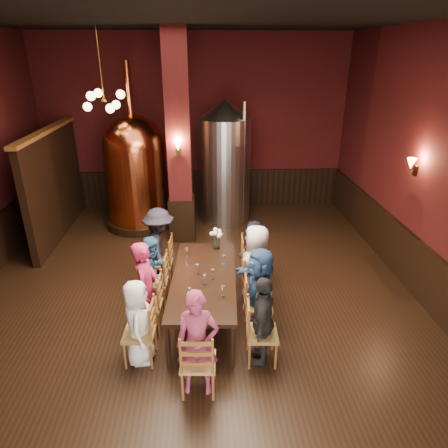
{
  "coord_description": "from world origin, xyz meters",
  "views": [
    {
      "loc": [
        0.19,
        -5.75,
        4.04
      ],
      "look_at": [
        0.52,
        0.2,
        1.45
      ],
      "focal_mm": 32.0,
      "sensor_mm": 36.0,
      "label": 1
    }
  ],
  "objects": [
    {
      "name": "person_2",
      "position": [
        -0.65,
        0.09,
        0.65
      ],
      "size": [
        0.55,
        0.7,
        1.29
      ],
      "primitive_type": "imported",
      "rotation": [
        0.0,
        0.0,
        1.13
      ],
      "color": "#275284",
      "rests_on": "ground"
    },
    {
      "name": "steel_vessel",
      "position": [
        0.74,
        3.78,
        1.51
      ],
      "size": [
        1.39,
        1.39,
        3.01
      ],
      "rotation": [
        0.0,
        0.0,
        -0.12
      ],
      "color": "#B2B2B7",
      "rests_on": "ground"
    },
    {
      "name": "pendant_cluster",
      "position": [
        -1.8,
        2.9,
        3.1
      ],
      "size": [
        0.9,
        0.9,
        1.7
      ],
      "primitive_type": null,
      "color": "#A57226",
      "rests_on": "room"
    },
    {
      "name": "chair_1",
      "position": [
        -0.69,
        -0.56,
        0.46
      ],
      "size": [
        0.49,
        0.49,
        0.92
      ],
      "primitive_type": null,
      "rotation": [
        0.0,
        0.0,
        -1.63
      ],
      "color": "brown",
      "rests_on": "ground"
    },
    {
      "name": "person_5",
      "position": [
        1.0,
        -0.66,
        0.71
      ],
      "size": [
        0.66,
        1.37,
        1.42
      ],
      "primitive_type": "imported",
      "rotation": [
        0.0,
        0.0,
        4.9
      ],
      "color": "#2B4C81",
      "rests_on": "ground"
    },
    {
      "name": "wine_glass_2",
      "position": [
        0.08,
        -0.18,
        0.83
      ],
      "size": [
        0.07,
        0.07,
        0.17
      ],
      "primitive_type": null,
      "color": "white",
      "rests_on": "dining_table"
    },
    {
      "name": "person_1",
      "position": [
        -0.69,
        -0.56,
        0.76
      ],
      "size": [
        0.42,
        0.59,
        1.52
      ],
      "primitive_type": "imported",
      "rotation": [
        0.0,
        0.0,
        1.46
      ],
      "color": "#B61F4B",
      "rests_on": "ground"
    },
    {
      "name": "person_4",
      "position": [
        0.96,
        -1.33,
        0.67
      ],
      "size": [
        0.53,
        0.85,
        1.34
      ],
      "primitive_type": "imported",
      "rotation": [
        0.0,
        0.0,
        4.43
      ],
      "color": "black",
      "rests_on": "ground"
    },
    {
      "name": "wine_glass_5",
      "position": [
        0.51,
        0.11,
        0.83
      ],
      "size": [
        0.07,
        0.07,
        0.17
      ],
      "primitive_type": null,
      "color": "white",
      "rests_on": "dining_table"
    },
    {
      "name": "chair_4",
      "position": [
        0.96,
        -1.33,
        0.46
      ],
      "size": [
        0.49,
        0.49,
        0.92
      ],
      "primitive_type": null,
      "rotation": [
        0.0,
        0.0,
        1.51
      ],
      "color": "brown",
      "rests_on": "ground"
    },
    {
      "name": "wine_glass_4",
      "position": [
        0.44,
        -0.84,
        0.83
      ],
      "size": [
        0.07,
        0.07,
        0.17
      ],
      "primitive_type": null,
      "color": "white",
      "rests_on": "dining_table"
    },
    {
      "name": "wine_glass_3",
      "position": [
        -0.03,
        -0.86,
        0.83
      ],
      "size": [
        0.07,
        0.07,
        0.17
      ],
      "primitive_type": null,
      "color": "white",
      "rests_on": "dining_table"
    },
    {
      "name": "chair_5",
      "position": [
        1.0,
        -0.66,
        0.46
      ],
      "size": [
        0.49,
        0.49,
        0.92
      ],
      "primitive_type": null,
      "rotation": [
        0.0,
        0.0,
        1.51
      ],
      "color": "brown",
      "rests_on": "ground"
    },
    {
      "name": "wainscot_right",
      "position": [
        3.96,
        0.0,
        0.5
      ],
      "size": [
        0.08,
        9.9,
        1.0
      ],
      "primitive_type": "cube",
      "color": "black",
      "rests_on": "ground"
    },
    {
      "name": "chair_2",
      "position": [
        -0.65,
        0.09,
        0.46
      ],
      "size": [
        0.49,
        0.49,
        0.92
      ],
      "primitive_type": null,
      "rotation": [
        0.0,
        0.0,
        -1.63
      ],
      "color": "brown",
      "rests_on": "ground"
    },
    {
      "name": "chair_6",
      "position": [
        1.04,
        -0.0,
        0.46
      ],
      "size": [
        0.49,
        0.49,
        0.92
      ],
      "primitive_type": null,
      "rotation": [
        0.0,
        0.0,
        1.51
      ],
      "color": "brown",
      "rests_on": "ground"
    },
    {
      "name": "wainscot_back",
      "position": [
        0.0,
        4.96,
        0.5
      ],
      "size": [
        7.9,
        0.08,
        1.0
      ],
      "primitive_type": "cube",
      "color": "black",
      "rests_on": "ground"
    },
    {
      "name": "wine_glass_6",
      "position": [
        0.19,
        -0.5,
        0.83
      ],
      "size": [
        0.07,
        0.07,
        0.17
      ],
      "primitive_type": null,
      "color": "white",
      "rests_on": "dining_table"
    },
    {
      "name": "copper_kettle",
      "position": [
        -1.4,
        3.63,
        1.41
      ],
      "size": [
        1.74,
        1.74,
        3.86
      ],
      "rotation": [
        0.0,
        0.0,
        0.23
      ],
      "color": "black",
      "rests_on": "ground"
    },
    {
      "name": "chair_3",
      "position": [
        -0.62,
        0.76,
        0.46
      ],
      "size": [
        0.49,
        0.49,
        0.92
      ],
      "primitive_type": null,
      "rotation": [
        0.0,
        0.0,
        -1.63
      ],
      "color": "brown",
      "rests_on": "ground"
    },
    {
      "name": "person_7",
      "position": [
        1.08,
        0.66,
        0.63
      ],
      "size": [
        0.43,
        0.66,
        1.26
      ],
      "primitive_type": "imported",
      "rotation": [
        0.0,
        0.0,
        4.93
      ],
      "color": "black",
      "rests_on": "ground"
    },
    {
      "name": "chair_8",
      "position": [
        0.08,
        -1.83,
        0.46
      ],
      "size": [
        0.49,
        0.49,
        0.92
      ],
      "primitive_type": null,
      "rotation": [
        0.0,
        0.0,
        3.08
      ],
      "color": "brown",
      "rests_on": "ground"
    },
    {
      "name": "person_6",
      "position": [
        1.04,
        -0.0,
        0.74
      ],
      "size": [
        0.62,
        0.81,
        1.48
      ],
      "primitive_type": "imported",
      "rotation": [
        0.0,
        0.0,
        4.5
      ],
      "color": "silver",
      "rests_on": "ground"
    },
    {
      "name": "person_0",
      "position": [
        -0.73,
        -1.23,
        0.63
      ],
      "size": [
        0.43,
        0.64,
        1.27
      ],
      "primitive_type": "imported",
      "rotation": [
        0.0,
        0.0,
        1.62
      ],
      "color": "white",
      "rests_on": "ground"
    },
    {
      "name": "person_3",
      "position": [
        -0.62,
        0.76,
        0.76
      ],
      "size": [
        0.74,
        1.07,
        1.51
      ],
      "primitive_type": "imported",
      "rotation": [
        0.0,
        0.0,
        1.76
      ],
      "color": "black",
      "rests_on": "ground"
    },
    {
      "name": "dining_table",
      "position": [
        0.17,
        -0.28,
        0.69
      ],
      "size": [
        1.14,
        2.45,
        0.75
      ],
      "rotation": [
        0.0,
        0.0,
        -0.06
      ],
      "color": "black",
      "rests_on": "ground"
    },
    {
      "name": "room",
      "position": [
        0.0,
        0.0,
        2.25
      ],
      "size": [
        10.0,
        10.02,
        4.5
      ],
      "color": "black",
      "rests_on": "ground"
    },
    {
      "name": "wine_glass_1",
      "position": [
        0.31,
        -0.35,
        0.83
      ],
      "size": [
        0.07,
        0.07,
        0.17
      ],
      "primitive_type": null,
      "color": "white",
      "rests_on": "dining_table"
    },
    {
      "name": "sconce_column",
      "position": [
        -0.3,
        2.5,
        2.2
      ],
      "size": [
        0.2,
        0.2,
        0.36
      ],
      "primitive_type": null,
      "rotation": [
        0.0,
        0.0,
        3.14
      ],
      "color": "black",
      "rests_on": "column"
    },
    {
      "name": "chair_0",
      "position": [
        -0.73,
        -1.23,
        0.46
      ],
      "size": [
        0.49,
        0.49,
        0.92
      ],
      "primitive_type": null,
      "rotation": [
        0.0,
        0.0,
        -1.63
      ],
      "color": "brown",
      "rests_on": "ground"
    },
    {
      "name": "rose_vase",
      "position": [
        0.41,
        0.7,
        1.01
      ],
      "size": [
        0.23,
        0.23,
        0.39
      ],
      "color": "white",
      "rests_on": "dining_table"
    },
    {
      "name": "wine_glass_0",
      "position": [
        -0.11,
        0.41,
        0.83
      ],
      "size": [
        0.07,
        0.07,
        0.17
      ],
      "primitive_type": null,
      "color": "white",
      "rests_on": "dining_table"
    },
    {
      "name": "partition",
      "position": [
        -3.2,
        3.2,
        1.2
      ],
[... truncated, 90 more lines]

